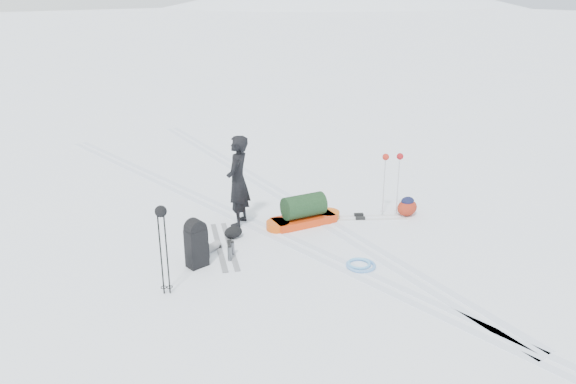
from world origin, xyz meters
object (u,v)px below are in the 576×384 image
Objects in this scene: pulk_sled at (304,213)px; ski_poles_black at (162,222)px; skier at (238,181)px; expedition_rucksack at (198,243)px.

ski_poles_black reaches higher than pulk_sled.
pulk_sled is 3.56m from ski_poles_black.
pulk_sled is (1.01, -0.78, -0.67)m from skier.
skier is 1.25× the size of ski_poles_black.
expedition_rucksack reaches higher than pulk_sled.
skier is at bearing 30.36° from expedition_rucksack.
pulk_sled is 2.50m from expedition_rucksack.
expedition_rucksack is at bearing 10.63° from ski_poles_black.
expedition_rucksack is at bearing -163.92° from pulk_sled.
skier is 2.80m from ski_poles_black.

